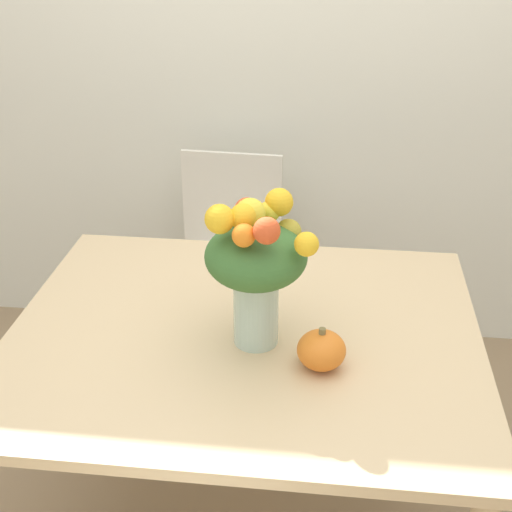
{
  "coord_description": "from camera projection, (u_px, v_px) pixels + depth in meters",
  "views": [
    {
      "loc": [
        0.22,
        -1.57,
        1.8
      ],
      "look_at": [
        0.04,
        -0.05,
        1.01
      ],
      "focal_mm": 50.0,
      "sensor_mm": 36.0,
      "label": 1
    }
  ],
  "objects": [
    {
      "name": "flower_vase",
      "position": [
        256.0,
        262.0,
        1.73
      ],
      "size": [
        0.28,
        0.25,
        0.4
      ],
      "color": "#B2CCBC",
      "rests_on": "dining_table"
    },
    {
      "name": "dining_table",
      "position": [
        244.0,
        360.0,
        1.93
      ],
      "size": [
        1.24,
        1.05,
        0.76
      ],
      "color": "#D1B284",
      "rests_on": "ground_plane"
    },
    {
      "name": "wall_back",
      "position": [
        286.0,
        22.0,
        2.73
      ],
      "size": [
        8.0,
        0.06,
        2.7
      ],
      "color": "silver",
      "rests_on": "ground_plane"
    },
    {
      "name": "pumpkin",
      "position": [
        321.0,
        350.0,
        1.72
      ],
      "size": [
        0.12,
        0.12,
        0.11
      ],
      "color": "orange",
      "rests_on": "dining_table"
    },
    {
      "name": "dining_chair_near_window",
      "position": [
        226.0,
        268.0,
        2.82
      ],
      "size": [
        0.44,
        0.44,
        0.9
      ],
      "rotation": [
        0.0,
        0.0,
        -0.06
      ],
      "color": "silver",
      "rests_on": "ground_plane"
    }
  ]
}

